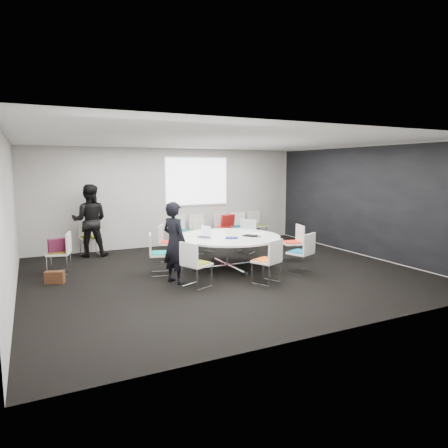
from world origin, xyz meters
name	(u,v)px	position (x,y,z in m)	size (l,w,h in m)	color
room_shell	(228,208)	(0.09, 0.00, 1.40)	(8.08, 7.08, 2.88)	black
conference_table	(228,244)	(0.29, 0.36, 0.55)	(2.32, 2.32, 0.73)	silver
projection_screen	(197,181)	(0.80, 3.46, 1.85)	(1.90, 0.03, 1.35)	white
chair_ring_a	(292,250)	(1.97, 0.26, 0.28)	(0.54, 0.55, 0.88)	silver
chair_ring_b	(245,243)	(1.41, 1.58, 0.28)	(0.63, 0.64, 0.88)	silver
chair_ring_c	(204,243)	(0.41, 2.06, 0.28)	(0.60, 0.60, 0.88)	silver
chair_ring_d	(169,250)	(-0.71, 1.57, 0.28)	(0.61, 0.62, 0.88)	silver
chair_ring_e	(160,262)	(-1.28, 0.46, 0.28)	(0.56, 0.57, 0.88)	silver
chair_ring_f	(196,273)	(-0.93, -0.72, 0.28)	(0.59, 0.60, 0.88)	silver
chair_ring_g	(267,270)	(0.40, -1.09, 0.28)	(0.60, 0.60, 0.88)	silver
chair_ring_h	(301,261)	(1.47, -0.75, 0.28)	(0.59, 0.59, 0.88)	silver
chair_back_a	(181,237)	(0.17, 3.17, 0.28)	(0.51, 0.50, 0.88)	silver
chair_back_b	(199,236)	(0.74, 3.16, 0.28)	(0.49, 0.48, 0.88)	silver
chair_back_c	(224,234)	(1.56, 3.17, 0.28)	(0.56, 0.55, 0.88)	silver
chair_back_d	(239,232)	(2.06, 3.16, 0.28)	(0.57, 0.56, 0.88)	silver
chair_back_e	(257,231)	(2.71, 3.17, 0.28)	(0.50, 0.49, 0.88)	silver
chair_spare_left	(60,261)	(-3.17, 1.48, 0.28)	(0.55, 0.56, 0.88)	silver
chair_person_back	(90,244)	(-2.34, 3.14, 0.28)	(0.51, 0.50, 0.88)	silver
person_main	(175,243)	(-1.19, -0.25, 0.80)	(0.58, 0.38, 1.60)	black
person_back	(90,221)	(-2.34, 2.97, 0.92)	(0.89, 0.70, 1.84)	black
laptop	(206,237)	(-0.25, 0.40, 0.74)	(0.35, 0.23, 0.03)	#333338
laptop_lid	(206,231)	(-0.19, 0.51, 0.86)	(0.30, 0.02, 0.22)	silver
notebook_black	(250,236)	(0.71, 0.12, 0.74)	(0.22, 0.30, 0.02)	black
tablet_folio	(232,238)	(0.21, 0.04, 0.74)	(0.26, 0.20, 0.03)	navy
papers_right	(247,232)	(0.89, 0.59, 0.73)	(0.30, 0.21, 0.00)	silver
papers_front	(259,233)	(1.09, 0.36, 0.73)	(0.30, 0.21, 0.00)	white
cup	(227,231)	(0.46, 0.79, 0.78)	(0.08, 0.08, 0.09)	white
phone	(258,237)	(0.82, -0.06, 0.73)	(0.14, 0.07, 0.01)	black
maroon_bag	(58,245)	(-3.19, 1.48, 0.62)	(0.40, 0.14, 0.28)	#551630
brown_bag	(55,277)	(-3.33, 0.74, 0.12)	(0.36, 0.16, 0.24)	#472716
red_jacket	(228,221)	(1.56, 2.94, 0.70)	(0.44, 0.10, 0.35)	#9E1613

